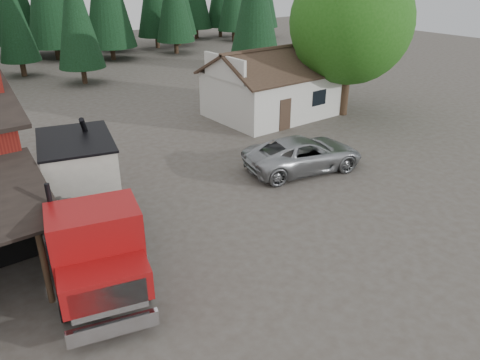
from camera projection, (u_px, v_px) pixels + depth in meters
ground at (234, 269)px, 16.37m from camera, size 120.00×120.00×0.00m
farmhouse at (272, 91)px, 32.16m from camera, size 8.60×6.42×4.65m
deciduous_tree at (351, 27)px, 30.40m from camera, size 8.00×8.00×10.20m
near_pine_b at (75, 13)px, 38.76m from camera, size 3.96×3.96×10.40m
feed_truck at (86, 202)px, 16.42m from camera, size 5.10×10.31×4.50m
silver_car at (304, 154)px, 23.82m from camera, size 6.66×4.22×1.71m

